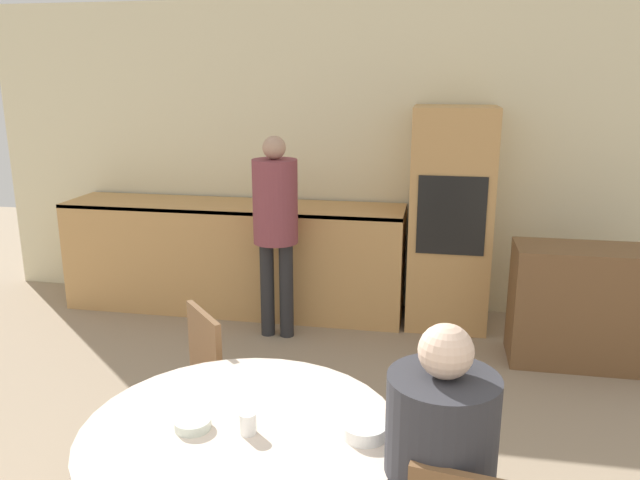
{
  "coord_description": "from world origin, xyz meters",
  "views": [
    {
      "loc": [
        0.6,
        -0.44,
        1.99
      ],
      "look_at": [
        -0.01,
        2.83,
        1.11
      ],
      "focal_mm": 35.0,
      "sensor_mm": 36.0,
      "label": 1
    }
  ],
  "objects_px": {
    "chair_far_left": "(187,389)",
    "person_standing": "(275,216)",
    "sideboard": "(591,306)",
    "cup": "(248,423)",
    "bowl_near": "(193,424)",
    "bowl_centre": "(365,430)",
    "oven_unit": "(450,219)"
  },
  "relations": [
    {
      "from": "oven_unit",
      "to": "chair_far_left",
      "type": "height_order",
      "value": "oven_unit"
    },
    {
      "from": "chair_far_left",
      "to": "bowl_centre",
      "type": "xyz_separation_m",
      "value": [
        0.94,
        -0.65,
        0.28
      ]
    },
    {
      "from": "oven_unit",
      "to": "bowl_near",
      "type": "bearing_deg",
      "value": -107.09
    },
    {
      "from": "bowl_centre",
      "to": "cup",
      "type": "bearing_deg",
      "value": -171.8
    },
    {
      "from": "person_standing",
      "to": "chair_far_left",
      "type": "bearing_deg",
      "value": -89.12
    },
    {
      "from": "oven_unit",
      "to": "bowl_centre",
      "type": "bearing_deg",
      "value": -96.27
    },
    {
      "from": "oven_unit",
      "to": "bowl_centre",
      "type": "distance_m",
      "value": 3.03
    },
    {
      "from": "cup",
      "to": "bowl_centre",
      "type": "distance_m",
      "value": 0.41
    },
    {
      "from": "person_standing",
      "to": "bowl_centre",
      "type": "distance_m",
      "value": 2.68
    },
    {
      "from": "sideboard",
      "to": "cup",
      "type": "relative_size",
      "value": 13.58
    },
    {
      "from": "person_standing",
      "to": "bowl_centre",
      "type": "bearing_deg",
      "value": -68.72
    },
    {
      "from": "sideboard",
      "to": "bowl_near",
      "type": "relative_size",
      "value": 8.16
    },
    {
      "from": "cup",
      "to": "bowl_near",
      "type": "relative_size",
      "value": 0.6
    },
    {
      "from": "chair_far_left",
      "to": "oven_unit",
      "type": "bearing_deg",
      "value": 109.68
    },
    {
      "from": "chair_far_left",
      "to": "cup",
      "type": "height_order",
      "value": "chair_far_left"
    },
    {
      "from": "bowl_near",
      "to": "chair_far_left",
      "type": "bearing_deg",
      "value": 114.73
    },
    {
      "from": "oven_unit",
      "to": "bowl_centre",
      "type": "relative_size",
      "value": 10.85
    },
    {
      "from": "oven_unit",
      "to": "cup",
      "type": "xyz_separation_m",
      "value": [
        -0.74,
        -3.07,
        -0.08
      ]
    },
    {
      "from": "chair_far_left",
      "to": "person_standing",
      "type": "distance_m",
      "value": 1.9
    },
    {
      "from": "oven_unit",
      "to": "bowl_near",
      "type": "relative_size",
      "value": 13.3
    },
    {
      "from": "chair_far_left",
      "to": "person_standing",
      "type": "xyz_separation_m",
      "value": [
        -0.03,
        1.84,
        0.46
      ]
    },
    {
      "from": "bowl_near",
      "to": "bowl_centre",
      "type": "height_order",
      "value": "bowl_centre"
    },
    {
      "from": "person_standing",
      "to": "cup",
      "type": "relative_size",
      "value": 19.64
    },
    {
      "from": "sideboard",
      "to": "person_standing",
      "type": "distance_m",
      "value": 2.35
    },
    {
      "from": "oven_unit",
      "to": "sideboard",
      "type": "bearing_deg",
      "value": -30.64
    },
    {
      "from": "cup",
      "to": "bowl_centre",
      "type": "relative_size",
      "value": 0.49
    },
    {
      "from": "sideboard",
      "to": "bowl_near",
      "type": "xyz_separation_m",
      "value": [
        -1.93,
        -2.49,
        0.35
      ]
    },
    {
      "from": "chair_far_left",
      "to": "cup",
      "type": "xyz_separation_m",
      "value": [
        0.53,
        -0.71,
        0.29
      ]
    },
    {
      "from": "cup",
      "to": "bowl_centre",
      "type": "height_order",
      "value": "cup"
    },
    {
      "from": "oven_unit",
      "to": "bowl_near",
      "type": "xyz_separation_m",
      "value": [
        -0.94,
        -3.07,
        -0.11
      ]
    },
    {
      "from": "sideboard",
      "to": "cup",
      "type": "height_order",
      "value": "sideboard"
    },
    {
      "from": "oven_unit",
      "to": "chair_far_left",
      "type": "relative_size",
      "value": 1.99
    }
  ]
}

